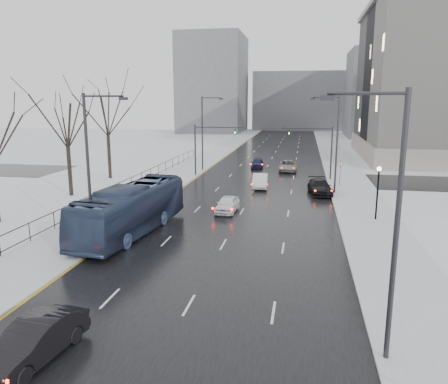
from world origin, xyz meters
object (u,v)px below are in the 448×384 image
Objects in this scene: sedan_right_far at (320,187)px; sedan_left_near at (34,341)px; sedan_right_cross at (288,166)px; sedan_right_near at (260,181)px; sedan_center_far at (257,163)px; streetlight_l_near at (91,163)px; tree_park_d at (72,196)px; streetlight_r_mid at (335,140)px; mast_signal_left at (203,144)px; lamppost_r_mid at (378,185)px; streetlight_l_far at (204,130)px; streetlight_r_near at (391,216)px; sedan_center_near at (227,204)px; bus at (132,209)px; mast_signal_right at (323,146)px; no_uturn_sign at (340,166)px; tree_park_e at (110,179)px.

sedan_left_near is at bearing -117.26° from sedan_right_far.
sedan_left_near reaches higher than sedan_right_cross.
sedan_right_near reaches higher than sedan_right_far.
sedan_right_near is at bearing -84.82° from sedan_center_far.
sedan_right_cross is (11.25, 33.91, -4.86)m from streetlight_l_near.
tree_park_d is 27.24m from streetlight_r_mid.
mast_signal_left reaches higher than sedan_right_cross.
lamppost_r_mid is 0.91× the size of sedan_left_near.
sedan_right_near is (7.83, -6.21, -3.30)m from mast_signal_left.
sedan_center_far is at bearing 30.45° from streetlight_l_far.
streetlight_r_near is 33.06m from sedan_right_near.
lamppost_r_mid is 25.28m from sedan_right_cross.
sedan_center_near is at bearing -139.73° from sedan_right_far.
streetlight_r_near reaches higher than tree_park_d.
bus reaches higher than sedan_right_near.
streetlight_l_near is 5.22m from bus.
sedan_left_near is (-11.83, -40.36, -3.29)m from mast_signal_right.
mast_signal_right is at bearing 115.11° from no_uturn_sign.
sedan_right_cross is at bearing 24.97° from tree_park_e.
sedan_center_near is (6.95, -21.39, -4.89)m from streetlight_l_far.
tree_park_d is at bearing 172.09° from lamppost_r_mid.
tree_park_e is 2.08× the size of mast_signal_left.
streetlight_l_far is at bearing 132.89° from sedan_right_far.
sedan_right_cross is at bearing 97.29° from sedan_right_far.
sedan_right_far is (-0.43, -8.40, -3.32)m from mast_signal_right.
streetlight_l_near is 28.05m from mast_signal_left.
sedan_center_near reaches higher than sedan_center_far.
tree_park_d is at bearing 124.35° from sedan_left_near.
tree_park_d is 15.25m from bus.
tree_park_e reaches higher than mast_signal_right.
tree_park_d is 1.25× the size of streetlight_l_far.
tree_park_e is at bearing 169.45° from sedan_right_near.
mast_signal_right reaches higher than sedan_center_far.
mast_signal_right is at bearing 8.90° from tree_park_e.
sedan_right_near is (-7.67, 31.79, -4.82)m from streetlight_r_near.
sedan_center_far is (6.00, 8.02, -3.39)m from mast_signal_left.
tree_park_e is 2.91× the size of sedan_right_near.
mast_signal_right is 1.40× the size of sedan_right_near.
sedan_left_near is 34.52m from sedan_right_near.
sedan_right_far is at bearing -162.29° from streetlight_r_mid.
streetlight_l_far is 2.16× the size of sedan_right_near.
streetlight_l_near is 1.54× the size of mast_signal_right.
streetlight_r_mid is (0.00, 30.00, 0.00)m from streetlight_r_near.
sedan_right_far is (15.06, 19.59, -4.84)m from streetlight_l_near.
streetlight_l_near is 36.99m from sedan_center_far.
streetlight_r_mid reaches higher than tree_park_e.
tree_park_e is 5.00× the size of no_uturn_sign.
tree_park_e is 2.86× the size of sedan_left_near.
streetlight_r_mid is 2.52× the size of sedan_center_far.
streetlight_r_near is at bearing -95.17° from sedan_right_far.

